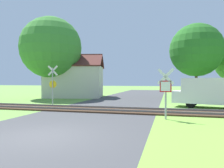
{
  "coord_description": "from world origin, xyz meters",
  "views": [
    {
      "loc": [
        4.43,
        -6.98,
        2.02
      ],
      "look_at": [
        0.5,
        8.19,
        1.8
      ],
      "focal_mm": 35.0,
      "sensor_mm": 36.0,
      "label": 1
    }
  ],
  "objects": [
    {
      "name": "road_asphalt",
      "position": [
        0.0,
        2.0,
        0.0
      ],
      "size": [
        7.47,
        80.0,
        0.01
      ],
      "primitive_type": "cube",
      "color": "#424244",
      "rests_on": "ground"
    },
    {
      "name": "house",
      "position": [
        -6.97,
        18.42,
        2.06
      ],
      "size": [
        8.0,
        6.96,
        5.41
      ],
      "rotation": [
        0.0,
        0.0,
        0.21
      ],
      "color": "beige",
      "rests_on": "ground"
    },
    {
      "name": "tree_left",
      "position": [
        -8.96,
        16.07,
        5.93
      ],
      "size": [
        7.18,
        7.18,
        9.52
      ],
      "color": "#513823",
      "rests_on": "ground"
    },
    {
      "name": "stop_sign_near",
      "position": [
        4.29,
        4.75,
        1.56
      ],
      "size": [
        0.87,
        0.18,
        2.69
      ],
      "rotation": [
        0.0,
        0.0,
        3.03
      ],
      "color": "#9E9EA5",
      "rests_on": "ground"
    },
    {
      "name": "mail_truck",
      "position": [
        7.43,
        10.66,
        1.24
      ],
      "size": [
        5.19,
        2.92,
        2.24
      ],
      "rotation": [
        0.0,
        0.0,
        1.34
      ],
      "color": "white",
      "rests_on": "ground"
    },
    {
      "name": "ground_plane",
      "position": [
        0.0,
        0.0,
        0.0
      ],
      "size": [
        160.0,
        160.0,
        0.0
      ],
      "primitive_type": "plane",
      "color": "#6B9942"
    },
    {
      "name": "tree_right",
      "position": [
        7.44,
        18.95,
        5.46
      ],
      "size": [
        5.88,
        5.88,
        8.41
      ],
      "color": "#513823",
      "rests_on": "ground"
    },
    {
      "name": "crossing_sign_far",
      "position": [
        -5.02,
        9.53,
        1.88
      ],
      "size": [
        0.87,
        0.18,
        3.33
      ],
      "rotation": [
        0.0,
        0.0,
        0.14
      ],
      "color": "#9E9EA5",
      "rests_on": "ground"
    },
    {
      "name": "rail_track",
      "position": [
        0.0,
        7.19,
        0.06
      ],
      "size": [
        60.0,
        2.6,
        0.22
      ],
      "color": "#422D1E",
      "rests_on": "ground"
    }
  ]
}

